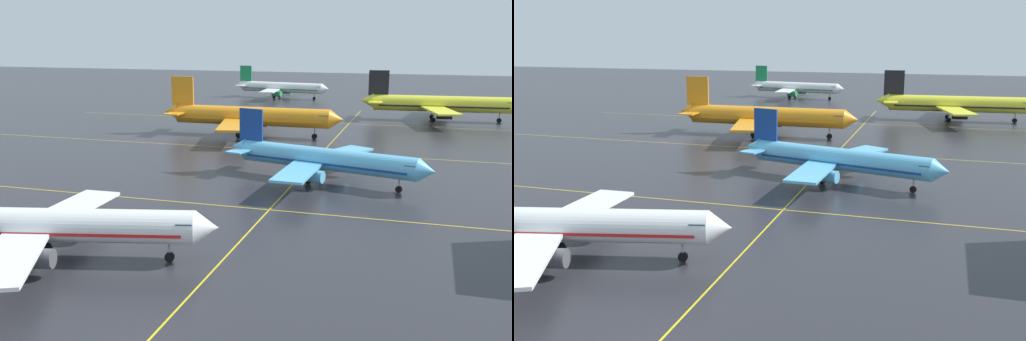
{
  "view_description": "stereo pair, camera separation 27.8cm",
  "coord_description": "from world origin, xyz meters",
  "views": [
    {
      "loc": [
        18.25,
        -31.75,
        21.64
      ],
      "look_at": [
        -1.75,
        35.39,
        4.98
      ],
      "focal_mm": 40.36,
      "sensor_mm": 36.0,
      "label": 1
    },
    {
      "loc": [
        18.51,
        -31.67,
        21.64
      ],
      "look_at": [
        -1.75,
        35.39,
        4.98
      ],
      "focal_mm": 40.36,
      "sensor_mm": 36.0,
      "label": 2
    }
  ],
  "objects": [
    {
      "name": "airliner_second_row",
      "position": [
        3.91,
        51.31,
        3.49
      ],
      "size": [
        32.48,
        27.65,
        10.21
      ],
      "color": "#5BB7E5",
      "rests_on": "ground"
    },
    {
      "name": "taxiway_markings",
      "position": [
        0.0,
        54.02,
        0.0
      ],
      "size": [
        148.9,
        164.34,
        0.01
      ],
      "color": "yellow",
      "rests_on": "ground"
    },
    {
      "name": "airliner_far_left_stand",
      "position": [
        21.41,
        121.48,
        4.3
      ],
      "size": [
        40.51,
        34.88,
        12.59
      ],
      "color": "yellow",
      "rests_on": "ground"
    },
    {
      "name": "airliner_far_right_stand",
      "position": [
        -30.66,
        161.99,
        3.69
      ],
      "size": [
        34.74,
        29.66,
        10.81
      ],
      "color": "white",
      "rests_on": "ground"
    },
    {
      "name": "airliner_front_gate",
      "position": [
        -16.25,
        13.45,
        3.5
      ],
      "size": [
        32.64,
        27.75,
        10.24
      ],
      "color": "white",
      "rests_on": "ground"
    },
    {
      "name": "airliner_third_row",
      "position": [
        -18.49,
        86.36,
        4.29
      ],
      "size": [
        40.26,
        34.85,
        12.56
      ],
      "color": "orange",
      "rests_on": "ground"
    }
  ]
}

